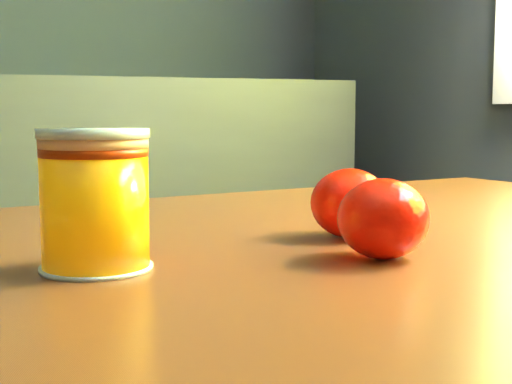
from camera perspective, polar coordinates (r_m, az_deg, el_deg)
name	(u,v)px	position (r m, az deg, el deg)	size (l,w,h in m)	color
table	(355,350)	(0.60, 7.90, -12.40)	(1.06, 0.82, 0.72)	brown
juice_glass	(95,200)	(0.47, -12.76, -0.67)	(0.07, 0.07, 0.09)	#FF8F05
orange_front	(350,203)	(0.58, 7.52, -0.89)	(0.06, 0.06, 0.06)	#FF1705
orange_back	(383,219)	(0.50, 10.13, -2.12)	(0.06, 0.06, 0.06)	#FF1705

